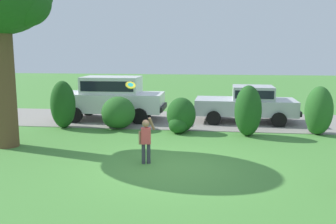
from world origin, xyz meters
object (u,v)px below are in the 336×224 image
parked_suv (112,96)px  frisbee (131,85)px  parked_sedan (247,103)px  child_thrower (146,138)px

parked_suv → frisbee: bearing=-69.2°
frisbee → parked_suv: bearing=110.8°
frisbee → parked_sedan: bearing=58.8°
parked_suv → child_thrower: bearing=-66.4°
parked_sedan → parked_suv: (-5.90, -0.20, 0.23)m
parked_suv → parked_sedan: bearing=1.9°
parked_suv → child_thrower: 6.82m
parked_sedan → frisbee: bearing=-121.2°
parked_sedan → parked_suv: size_ratio=0.94×
parked_sedan → parked_suv: parked_suv is taller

